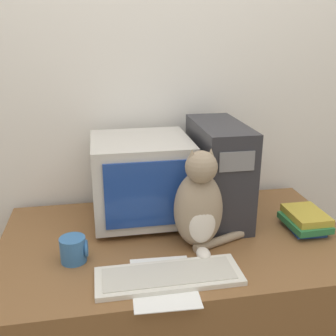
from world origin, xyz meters
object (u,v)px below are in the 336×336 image
object	(u,v)px
computer_tower	(218,172)
keyboard	(169,276)
book_stack	(305,220)
crt_monitor	(142,179)
mug	(74,250)
pen	(146,265)
cat	(199,206)

from	to	relation	value
computer_tower	keyboard	xyz separation A→B (m)	(-0.30, -0.43, -0.20)
computer_tower	book_stack	xyz separation A→B (m)	(0.33, -0.19, -0.17)
crt_monitor	keyboard	bearing A→B (deg)	-85.82
keyboard	mug	distance (m)	0.36
pen	cat	bearing A→B (deg)	26.09
crt_monitor	cat	xyz separation A→B (m)	(0.19, -0.27, -0.02)
crt_monitor	book_stack	xyz separation A→B (m)	(0.66, -0.22, -0.15)
computer_tower	pen	bearing A→B (deg)	-136.71
keyboard	crt_monitor	bearing A→B (deg)	94.18
pen	mug	xyz separation A→B (m)	(-0.25, 0.08, 0.04)
cat	mug	bearing A→B (deg)	-175.54
keyboard	cat	world-z (taller)	cat
crt_monitor	pen	world-z (taller)	crt_monitor
keyboard	mug	size ratio (longest dim) A/B	4.98
book_stack	crt_monitor	bearing A→B (deg)	161.59
computer_tower	mug	size ratio (longest dim) A/B	4.39
keyboard	book_stack	world-z (taller)	book_stack
book_stack	cat	bearing A→B (deg)	-173.98
computer_tower	keyboard	size ratio (longest dim) A/B	0.88
keyboard	cat	bearing A→B (deg)	51.70
keyboard	cat	distance (m)	0.29
keyboard	mug	bearing A→B (deg)	152.07
crt_monitor	computer_tower	bearing A→B (deg)	-5.82
book_stack	pen	distance (m)	0.71
mug	pen	bearing A→B (deg)	-18.06
pen	crt_monitor	bearing A→B (deg)	85.17
crt_monitor	pen	bearing A→B (deg)	-94.83
cat	book_stack	world-z (taller)	cat
keyboard	pen	bearing A→B (deg)	127.31
computer_tower	crt_monitor	bearing A→B (deg)	174.18
crt_monitor	book_stack	world-z (taller)	crt_monitor
keyboard	book_stack	xyz separation A→B (m)	(0.63, 0.24, 0.03)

